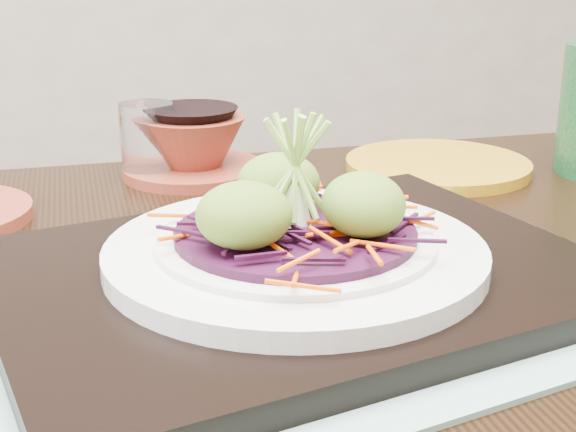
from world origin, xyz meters
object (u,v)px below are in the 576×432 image
object	(u,v)px
water_glass	(147,141)
terracotta_bowl_set	(193,149)
dining_table	(273,367)
white_plate	(295,251)
yellow_plate	(437,165)
serving_tray	(295,275)

from	to	relation	value
water_glass	terracotta_bowl_set	xyz separation A→B (m)	(0.05, -0.00, -0.01)
water_glass	terracotta_bowl_set	bearing A→B (deg)	-1.78
dining_table	water_glass	world-z (taller)	water_glass
white_plate	yellow_plate	bearing A→B (deg)	48.01
white_plate	yellow_plate	distance (m)	0.38
dining_table	terracotta_bowl_set	bearing A→B (deg)	93.72
white_plate	water_glass	size ratio (longest dim) A/B	3.35
water_glass	dining_table	bearing A→B (deg)	-77.33
dining_table	white_plate	xyz separation A→B (m)	(0.00, -0.05, 0.13)
yellow_plate	terracotta_bowl_set	bearing A→B (deg)	167.77
dining_table	water_glass	xyz separation A→B (m)	(-0.07, 0.29, 0.13)
dining_table	serving_tray	world-z (taller)	serving_tray
water_glass	terracotta_bowl_set	size ratio (longest dim) A/B	0.50
terracotta_bowl_set	serving_tray	bearing A→B (deg)	-86.70
dining_table	serving_tray	distance (m)	0.12
white_plate	water_glass	world-z (taller)	water_glass
dining_table	terracotta_bowl_set	world-z (taller)	terracotta_bowl_set
yellow_plate	white_plate	bearing A→B (deg)	-131.99
dining_table	yellow_plate	size ratio (longest dim) A/B	5.27
serving_tray	water_glass	distance (m)	0.36
dining_table	yellow_plate	world-z (taller)	yellow_plate
serving_tray	water_glass	size ratio (longest dim) A/B	5.15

